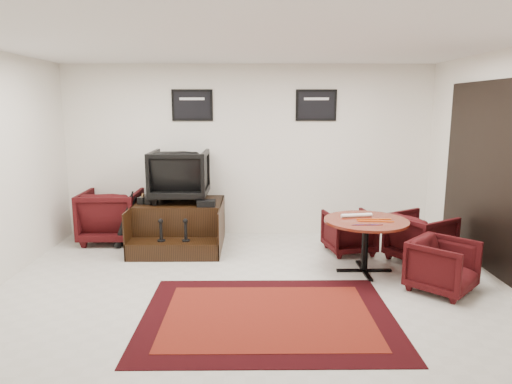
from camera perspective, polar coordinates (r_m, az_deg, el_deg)
ground at (r=5.44m, az=-1.13°, el=-12.46°), size 6.00×6.00×0.00m
room_shell at (r=5.15m, az=3.39°, el=6.73°), size 6.02×5.02×2.81m
area_rug at (r=4.88m, az=1.51°, el=-15.24°), size 2.59×1.95×0.01m
shine_podium at (r=7.18m, az=-9.49°, el=-4.16°), size 1.32×1.36×0.68m
shine_chair at (r=7.15m, az=-9.52°, el=2.41°), size 0.86×0.81×0.89m
shoes_pair at (r=7.15m, az=-13.36°, el=-0.93°), size 0.28×0.32×0.10m
polish_kit at (r=6.76m, az=-6.23°, el=-1.41°), size 0.26×0.18×0.09m
umbrella_black at (r=7.18m, az=-16.07°, el=-3.25°), size 0.34×0.13×0.92m
umbrella_hooked at (r=7.30m, az=-15.66°, el=-3.47°), size 0.30×0.11×0.80m
armchair_side at (r=7.63m, az=-17.61°, el=-2.53°), size 0.89×0.84×0.91m
meeting_table at (r=6.06m, az=13.58°, el=-4.18°), size 1.07×1.07×0.70m
table_chair_back at (r=6.89m, az=11.56°, el=-4.66°), size 0.76×0.73×0.68m
table_chair_window at (r=6.75m, az=19.88°, el=-5.10°), size 0.96×0.98×0.75m
table_chair_corner at (r=5.79m, az=22.32°, el=-8.25°), size 0.90×0.90×0.68m
paper_roll at (r=6.13m, az=12.46°, el=-2.86°), size 0.42×0.12×0.05m
table_clutter at (r=5.96m, az=14.44°, el=-3.55°), size 0.57×0.30×0.01m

